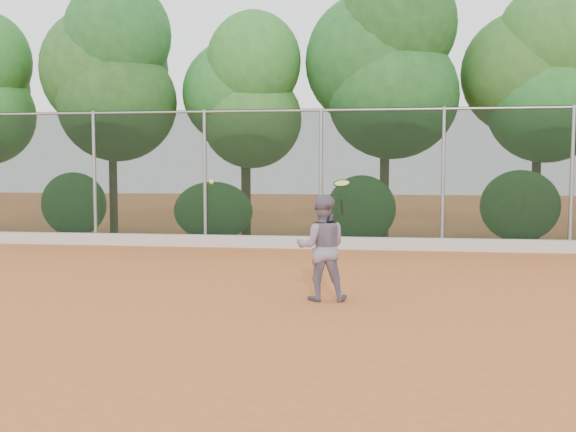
# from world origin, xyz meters

# --- Properties ---
(ground) EXTENTS (80.00, 80.00, 0.00)m
(ground) POSITION_xyz_m (0.00, 0.00, 0.00)
(ground) COLOR #BE622D
(ground) RESTS_ON ground
(concrete_curb) EXTENTS (24.00, 0.20, 0.30)m
(concrete_curb) POSITION_xyz_m (0.00, 6.82, 0.15)
(concrete_curb) COLOR beige
(concrete_curb) RESTS_ON ground
(tennis_player) EXTENTS (0.84, 0.69, 1.61)m
(tennis_player) POSITION_xyz_m (0.58, 0.57, 0.80)
(tennis_player) COLOR slate
(tennis_player) RESTS_ON ground
(chainlink_fence) EXTENTS (24.09, 0.09, 3.50)m
(chainlink_fence) POSITION_xyz_m (-0.00, 7.00, 1.86)
(chainlink_fence) COLOR black
(chainlink_fence) RESTS_ON ground
(foliage_backdrop) EXTENTS (23.70, 3.63, 7.55)m
(foliage_backdrop) POSITION_xyz_m (-0.55, 8.98, 4.40)
(foliage_backdrop) COLOR #48341B
(foliage_backdrop) RESTS_ON ground
(tennis_racket) EXTENTS (0.30, 0.29, 0.54)m
(tennis_racket) POSITION_xyz_m (0.88, 0.48, 1.75)
(tennis_racket) COLOR black
(tennis_racket) RESTS_ON ground
(tennis_ball_in_flight) EXTENTS (0.07, 0.07, 0.07)m
(tennis_ball_in_flight) POSITION_xyz_m (-1.11, 0.46, 1.81)
(tennis_ball_in_flight) COLOR #DBF437
(tennis_ball_in_flight) RESTS_ON ground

